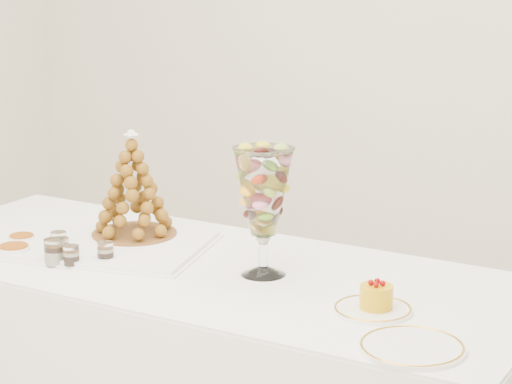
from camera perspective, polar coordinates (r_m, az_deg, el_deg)
The scene contains 14 objects.
buffet_table at distance 3.03m, azimuth -3.04°, elevation -10.92°, with size 1.98×0.81×0.75m.
lace_tray at distance 3.07m, azimuth -8.26°, elevation -3.03°, with size 0.55×0.42×0.02m, color white.
macaron_vase at distance 2.74m, azimuth 0.43°, elevation -0.06°, with size 0.17×0.17×0.36m.
cake_plate at distance 2.55m, azimuth 6.69°, elevation -6.69°, with size 0.20×0.20×0.01m, color white.
spare_plate at distance 2.34m, azimuth 8.90°, elevation -8.77°, with size 0.25×0.25×0.01m, color white.
verrine_a at distance 3.06m, azimuth -11.20°, elevation -2.82°, with size 0.05×0.05×0.06m, color white.
verrine_b at distance 2.98m, azimuth -11.08°, elevation -3.21°, with size 0.05×0.05×0.07m, color white.
verrine_c at distance 2.93m, azimuth -8.60°, elevation -3.45°, with size 0.05×0.05×0.06m, color white.
verrine_d at distance 2.94m, azimuth -11.45°, elevation -3.38°, with size 0.06×0.06×0.08m, color white.
verrine_e at distance 2.91m, azimuth -10.51°, elevation -3.63°, with size 0.05×0.05×0.06m, color white.
ramekin_back at distance 3.17m, azimuth -13.24°, elevation -2.68°, with size 0.08×0.08×0.03m, color white.
ramekin_front at distance 3.05m, azimuth -13.67°, elevation -3.31°, with size 0.10×0.10×0.03m, color white.
croquembouche at distance 3.10m, azimuth -7.05°, elevation 0.45°, with size 0.27×0.27×0.33m.
mousse_cake at distance 2.54m, azimuth 6.89°, elevation -5.94°, with size 0.08×0.08×0.07m.
Camera 1 is at (1.39, -2.19, 1.66)m, focal length 70.00 mm.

